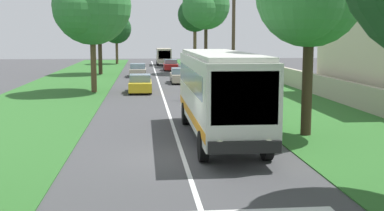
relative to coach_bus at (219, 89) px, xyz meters
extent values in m
plane|color=#424244|center=(-3.47, 1.80, -2.15)|extent=(160.00, 160.00, 0.00)
cube|color=#2D6628|center=(11.53, 10.00, -2.13)|extent=(120.00, 8.00, 0.04)
cube|color=#2D6628|center=(11.53, -6.40, -2.13)|extent=(120.00, 8.00, 0.04)
cube|color=silver|center=(11.53, 1.80, -2.14)|extent=(110.00, 0.16, 0.01)
cube|color=silver|center=(-0.03, 0.00, -0.05)|extent=(11.00, 2.50, 2.90)
cube|color=slate|center=(0.27, 0.00, 0.48)|extent=(9.68, 2.54, 0.85)
cube|color=slate|center=(-5.49, 0.00, 0.30)|extent=(0.08, 2.20, 1.74)
cube|color=orange|center=(-0.03, 0.00, -1.05)|extent=(10.78, 2.53, 0.36)
cube|color=silver|center=(-0.03, 0.00, 1.49)|extent=(10.56, 2.30, 0.18)
cube|color=black|center=(-5.61, 0.00, -1.28)|extent=(0.16, 2.40, 0.40)
sphere|color=#F2EDCC|center=(-5.55, 0.80, -1.15)|extent=(0.24, 0.24, 0.24)
sphere|color=#F2EDCC|center=(-5.55, -0.81, -1.15)|extent=(0.24, 0.24, 0.24)
cylinder|color=black|center=(-3.93, 1.15, -1.60)|extent=(1.10, 0.32, 1.10)
cylinder|color=black|center=(3.47, 1.15, -1.60)|extent=(1.10, 0.32, 1.10)
cylinder|color=black|center=(-3.93, -1.15, -1.60)|extent=(1.10, 0.32, 1.10)
cylinder|color=black|center=(3.47, -1.15, -1.60)|extent=(1.10, 0.32, 1.10)
cube|color=gold|center=(17.99, 3.50, -1.62)|extent=(4.30, 1.75, 0.70)
cube|color=slate|center=(17.89, 3.50, -0.99)|extent=(2.00, 1.61, 0.55)
cylinder|color=black|center=(16.64, 4.28, -1.83)|extent=(0.64, 0.22, 0.64)
cylinder|color=black|center=(19.34, 4.28, -1.83)|extent=(0.64, 0.22, 0.64)
cylinder|color=black|center=(16.64, 2.72, -1.83)|extent=(0.64, 0.22, 0.64)
cylinder|color=black|center=(19.34, 2.72, -1.83)|extent=(0.64, 0.22, 0.64)
cube|color=#B7A893|center=(25.52, -0.22, -1.62)|extent=(4.30, 1.75, 0.70)
cube|color=slate|center=(25.42, -0.22, -0.99)|extent=(2.00, 1.61, 0.55)
cylinder|color=black|center=(24.17, 0.56, -1.83)|extent=(0.64, 0.22, 0.64)
cylinder|color=black|center=(26.87, 0.56, -1.83)|extent=(0.64, 0.22, 0.64)
cylinder|color=black|center=(24.17, -1.00, -1.83)|extent=(0.64, 0.22, 0.64)
cylinder|color=black|center=(26.87, -1.00, -1.83)|extent=(0.64, 0.22, 0.64)
cube|color=#B7A893|center=(33.39, 3.86, -1.62)|extent=(4.30, 1.75, 0.70)
cube|color=slate|center=(33.29, 3.86, -0.99)|extent=(2.00, 1.61, 0.55)
cylinder|color=black|center=(32.04, 4.64, -1.83)|extent=(0.64, 0.22, 0.64)
cylinder|color=black|center=(34.74, 4.64, -1.83)|extent=(0.64, 0.22, 0.64)
cylinder|color=black|center=(32.04, 3.08, -1.83)|extent=(0.64, 0.22, 0.64)
cylinder|color=black|center=(34.74, 3.08, -1.83)|extent=(0.64, 0.22, 0.64)
cube|color=#B21E1E|center=(42.63, -0.23, -1.62)|extent=(4.30, 1.75, 0.70)
cube|color=slate|center=(42.53, -0.23, -0.99)|extent=(2.00, 1.61, 0.55)
cylinder|color=black|center=(41.28, 0.55, -1.83)|extent=(0.64, 0.22, 0.64)
cylinder|color=black|center=(43.98, 0.55, -1.83)|extent=(0.64, 0.22, 0.64)
cylinder|color=black|center=(41.28, -1.01, -1.83)|extent=(0.64, 0.22, 0.64)
cylinder|color=black|center=(43.98, -1.01, -1.83)|extent=(0.64, 0.22, 0.64)
cube|color=#BFB299|center=(54.35, 0.17, -0.67)|extent=(6.00, 2.10, 2.10)
cube|color=slate|center=(54.55, 0.17, -0.29)|extent=(5.04, 2.13, 0.70)
cube|color=slate|center=(51.38, 0.17, -0.46)|extent=(0.06, 1.76, 1.18)
cylinder|color=black|center=(52.45, 1.12, -1.77)|extent=(0.76, 0.24, 0.76)
cylinder|color=black|center=(56.25, 1.12, -1.77)|extent=(0.76, 0.24, 0.76)
cylinder|color=black|center=(52.45, -0.78, -1.77)|extent=(0.76, 0.24, 0.76)
cylinder|color=black|center=(56.25, -0.78, -1.77)|extent=(0.76, 0.24, 0.76)
cylinder|color=brown|center=(18.21, 7.12, 0.41)|extent=(0.44, 0.44, 5.04)
sphere|color=#337A38|center=(18.21, 7.12, 4.59)|extent=(6.04, 6.04, 6.04)
sphere|color=#337A38|center=(20.03, 7.12, 4.14)|extent=(4.31, 4.31, 4.31)
sphere|color=#337A38|center=(16.70, 8.02, 4.14)|extent=(3.64, 3.64, 3.64)
cylinder|color=#3D2D1E|center=(36.79, 8.19, 0.33)|extent=(0.46, 0.46, 4.86)
sphere|color=#337A38|center=(36.79, 8.19, 4.32)|extent=(5.69, 5.69, 5.69)
sphere|color=#337A38|center=(38.50, 8.19, 3.89)|extent=(3.97, 3.97, 3.97)
sphere|color=#337A38|center=(35.37, 9.04, 3.89)|extent=(3.15, 3.15, 3.15)
cylinder|color=brown|center=(57.85, 7.40, 0.01)|extent=(0.41, 0.41, 4.22)
sphere|color=#19471E|center=(57.85, 7.40, 3.40)|extent=(4.65, 4.65, 4.65)
sphere|color=#19471E|center=(59.24, 7.40, 3.05)|extent=(2.63, 2.63, 2.63)
sphere|color=#19471E|center=(56.68, 8.10, 3.05)|extent=(3.12, 3.12, 3.12)
cylinder|color=#3D2D1E|center=(0.19, -3.98, 0.36)|extent=(0.46, 0.46, 4.94)
sphere|color=#337A38|center=(1.60, -3.98, 3.78)|extent=(2.96, 2.96, 2.96)
cylinder|color=brown|center=(49.84, -4.14, 0.92)|extent=(0.47, 0.47, 6.04)
sphere|color=#19471E|center=(49.84, -4.14, 5.28)|extent=(4.89, 4.89, 4.89)
sphere|color=#19471E|center=(51.30, -4.14, 4.91)|extent=(2.87, 2.87, 2.87)
sphere|color=#19471E|center=(48.61, -3.41, 4.91)|extent=(3.10, 3.10, 3.10)
cylinder|color=#3D2D1E|center=(37.89, -4.22, 1.08)|extent=(0.40, 0.40, 6.38)
sphere|color=#337A38|center=(37.89, -4.22, 5.83)|extent=(5.65, 5.65, 5.65)
sphere|color=#337A38|center=(39.59, -4.22, 5.40)|extent=(4.15, 4.15, 4.15)
sphere|color=#337A38|center=(36.48, -3.37, 5.40)|extent=(4.17, 4.17, 4.17)
cylinder|color=#473828|center=(13.93, -3.17, 2.38)|extent=(0.24, 0.24, 8.97)
cube|color=#B2A893|center=(16.53, -9.80, -1.36)|extent=(70.00, 0.40, 1.50)
camera|label=1|loc=(-20.83, 3.20, 2.28)|focal=46.03mm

